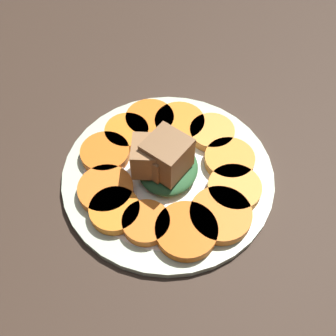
# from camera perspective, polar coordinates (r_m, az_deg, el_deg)

# --- Properties ---
(table_slab) EXTENTS (1.20, 1.20, 0.02)m
(table_slab) POSITION_cam_1_polar(r_m,az_deg,el_deg) (0.55, -0.00, -1.87)
(table_slab) COLOR #38281E
(table_slab) RESTS_ON ground
(plate) EXTENTS (0.27, 0.27, 0.01)m
(plate) POSITION_cam_1_polar(r_m,az_deg,el_deg) (0.53, -0.00, -0.98)
(plate) COLOR beige
(plate) RESTS_ON table_slab
(carrot_slice_0) EXTENTS (0.07, 0.07, 0.01)m
(carrot_slice_0) POSITION_cam_1_polar(r_m,az_deg,el_deg) (0.48, 2.50, -8.50)
(carrot_slice_0) COLOR orange
(carrot_slice_0) RESTS_ON plate
(carrot_slice_1) EXTENTS (0.07, 0.07, 0.01)m
(carrot_slice_1) POSITION_cam_1_polar(r_m,az_deg,el_deg) (0.49, 7.12, -6.34)
(carrot_slice_1) COLOR orange
(carrot_slice_1) RESTS_ON plate
(carrot_slice_2) EXTENTS (0.07, 0.07, 0.01)m
(carrot_slice_2) POSITION_cam_1_polar(r_m,az_deg,el_deg) (0.51, 8.98, -2.76)
(carrot_slice_2) COLOR orange
(carrot_slice_2) RESTS_ON plate
(carrot_slice_3) EXTENTS (0.06, 0.06, 0.01)m
(carrot_slice_3) POSITION_cam_1_polar(r_m,az_deg,el_deg) (0.54, 8.32, 1.14)
(carrot_slice_3) COLOR orange
(carrot_slice_3) RESTS_ON plate
(carrot_slice_4) EXTENTS (0.06, 0.06, 0.01)m
(carrot_slice_4) POSITION_cam_1_polar(r_m,az_deg,el_deg) (0.56, 5.97, 4.81)
(carrot_slice_4) COLOR #F99438
(carrot_slice_4) RESTS_ON plate
(carrot_slice_5) EXTENTS (0.07, 0.07, 0.01)m
(carrot_slice_5) POSITION_cam_1_polar(r_m,az_deg,el_deg) (0.57, 1.78, 6.09)
(carrot_slice_5) COLOR orange
(carrot_slice_5) RESTS_ON plate
(carrot_slice_6) EXTENTS (0.07, 0.07, 0.01)m
(carrot_slice_6) POSITION_cam_1_polar(r_m,az_deg,el_deg) (0.58, -2.47, 6.59)
(carrot_slice_6) COLOR orange
(carrot_slice_6) RESTS_ON plate
(carrot_slice_7) EXTENTS (0.06, 0.06, 0.01)m
(carrot_slice_7) POSITION_cam_1_polar(r_m,az_deg,el_deg) (0.56, -5.60, 4.87)
(carrot_slice_7) COLOR orange
(carrot_slice_7) RESTS_ON plate
(carrot_slice_8) EXTENTS (0.06, 0.06, 0.01)m
(carrot_slice_8) POSITION_cam_1_polar(r_m,az_deg,el_deg) (0.54, -8.51, 2.00)
(carrot_slice_8) COLOR orange
(carrot_slice_8) RESTS_ON plate
(carrot_slice_9) EXTENTS (0.07, 0.07, 0.01)m
(carrot_slice_9) POSITION_cam_1_polar(r_m,az_deg,el_deg) (0.51, -8.44, -2.94)
(carrot_slice_9) COLOR orange
(carrot_slice_9) RESTS_ON plate
(carrot_slice_10) EXTENTS (0.06, 0.06, 0.01)m
(carrot_slice_10) POSITION_cam_1_polar(r_m,az_deg,el_deg) (0.50, -7.23, -5.72)
(carrot_slice_10) COLOR orange
(carrot_slice_10) RESTS_ON plate
(carrot_slice_11) EXTENTS (0.06, 0.06, 0.01)m
(carrot_slice_11) POSITION_cam_1_polar(r_m,az_deg,el_deg) (0.49, -2.99, -7.41)
(carrot_slice_11) COLOR orange
(carrot_slice_11) RESTS_ON plate
(center_pile) EXTENTS (0.08, 0.08, 0.07)m
(center_pile) POSITION_cam_1_polar(r_m,az_deg,el_deg) (0.50, -0.71, 0.97)
(center_pile) COLOR #2D6033
(center_pile) RESTS_ON plate
(fork) EXTENTS (0.17, 0.06, 0.00)m
(fork) POSITION_cam_1_polar(r_m,az_deg,el_deg) (0.54, -6.67, 0.44)
(fork) COLOR silver
(fork) RESTS_ON plate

